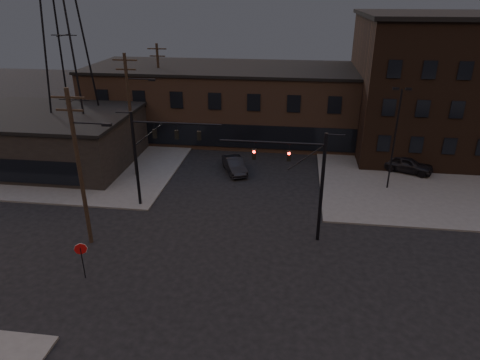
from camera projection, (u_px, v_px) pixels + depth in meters
The scene contains 18 objects.
ground at pixel (217, 269), 27.51m from camera, with size 140.00×140.00×0.00m, color black.
sidewalk_ne at pixel (462, 161), 44.74m from camera, with size 30.00×30.00×0.15m, color #474744.
sidewalk_nw at pixel (67, 143), 50.08m from camera, with size 30.00×30.00×0.15m, color #474744.
building_row at pixel (259, 104), 51.25m from camera, with size 40.00×12.00×8.00m, color #4C3628.
building_right at pixel (463, 87), 45.55m from camera, with size 22.00×16.00×14.00m, color black.
building_left at pixel (52, 140), 43.42m from camera, with size 16.00×12.00×5.00m, color black.
traffic_signal_near at pixel (306, 176), 28.93m from camera, with size 7.12×0.24×8.00m.
traffic_signal_far at pixel (150, 149), 33.54m from camera, with size 7.12×0.24×8.00m.
stop_sign at pixel (81, 253), 25.93m from camera, with size 0.72×0.33×2.48m.
utility_pole_near at pixel (80, 166), 28.09m from camera, with size 3.70×0.28×11.00m.
utility_pole_mid at pixel (131, 114), 38.98m from camera, with size 3.70×0.28×11.50m.
utility_pole_far at pixel (160, 90), 50.11m from camera, with size 2.20×0.28×11.00m.
transmission_tower at pixel (64, 35), 40.93m from camera, with size 7.00×7.00×25.00m, color black, non-canonical shape.
lot_light_a at pixel (396, 130), 36.38m from camera, with size 1.50×0.28×9.14m.
lot_light_b at pixel (451, 117), 40.18m from camera, with size 1.50×0.28×9.14m.
parked_car_lot_a at pixel (407, 164), 41.62m from camera, with size 1.95×4.85×1.65m, color black.
parked_car_lot_b at pixel (386, 144), 47.56m from camera, with size 1.74×4.28×1.24m, color #B0B0B2.
car_crossing at pixel (234, 165), 41.90m from camera, with size 1.56×4.47×1.47m, color black.
Camera 1 is at (4.48, -22.42, 16.40)m, focal length 32.00 mm.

